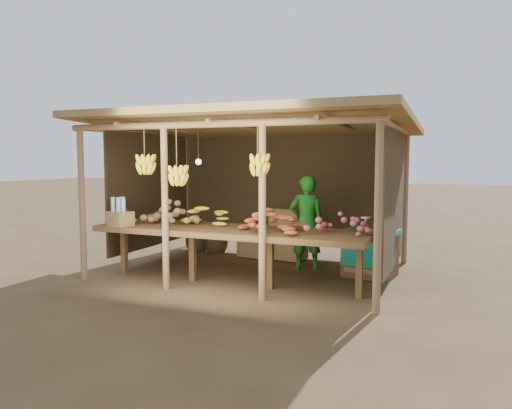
% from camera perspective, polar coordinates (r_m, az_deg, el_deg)
% --- Properties ---
extents(ground, '(60.00, 60.00, 0.00)m').
position_cam_1_polar(ground, '(7.95, 0.00, -7.56)').
color(ground, brown).
rests_on(ground, ground).
extents(stall_structure, '(4.70, 3.50, 2.43)m').
position_cam_1_polar(stall_structure, '(7.72, -0.35, 6.35)').
color(stall_structure, '#916E4B').
rests_on(stall_structure, ground).
extents(counter, '(3.90, 1.05, 0.80)m').
position_cam_1_polar(counter, '(6.96, -2.98, -3.22)').
color(counter, brown).
rests_on(counter, ground).
extents(potato_heap, '(1.07, 0.75, 0.37)m').
position_cam_1_polar(potato_heap, '(7.52, -9.89, -0.78)').
color(potato_heap, '#916F4A').
rests_on(potato_heap, counter).
extents(sweet_potato_heap, '(1.03, 0.83, 0.35)m').
position_cam_1_polar(sweet_potato_heap, '(6.55, 1.82, -1.63)').
color(sweet_potato_heap, '#A14929').
rests_on(sweet_potato_heap, counter).
extents(onion_heap, '(0.99, 0.81, 0.36)m').
position_cam_1_polar(onion_heap, '(6.47, 9.39, -1.77)').
color(onion_heap, '#AD545B').
rests_on(onion_heap, counter).
extents(banana_pile, '(0.74, 0.56, 0.35)m').
position_cam_1_polar(banana_pile, '(7.37, -5.75, -0.91)').
color(banana_pile, yellow).
rests_on(banana_pile, counter).
extents(tomato_basin, '(0.37, 0.37, 0.20)m').
position_cam_1_polar(tomato_basin, '(7.98, -15.24, -1.28)').
color(tomato_basin, navy).
rests_on(tomato_basin, counter).
extents(bottle_box, '(0.40, 0.35, 0.42)m').
position_cam_1_polar(bottle_box, '(7.41, -15.26, -1.15)').
color(bottle_box, olive).
rests_on(bottle_box, counter).
extents(vendor, '(0.64, 0.54, 1.50)m').
position_cam_1_polar(vendor, '(7.94, 5.77, -2.09)').
color(vendor, '#19721C').
rests_on(vendor, ground).
extents(tarp_crate, '(0.89, 0.80, 0.92)m').
position_cam_1_polar(tarp_crate, '(7.70, 12.89, -5.24)').
color(tarp_crate, brown).
rests_on(tarp_crate, ground).
extents(carton_stack, '(1.23, 0.54, 0.88)m').
position_cam_1_polar(carton_stack, '(8.78, 2.50, -3.74)').
color(carton_stack, olive).
rests_on(carton_stack, ground).
extents(burlap_sacks, '(0.86, 0.45, 0.61)m').
position_cam_1_polar(burlap_sacks, '(9.54, -5.68, -3.81)').
color(burlap_sacks, '#44341F').
rests_on(burlap_sacks, ground).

